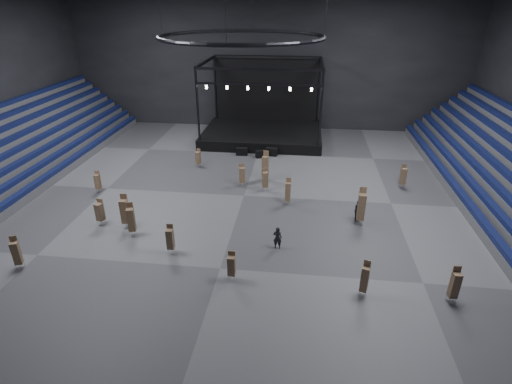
# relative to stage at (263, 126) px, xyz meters

# --- Properties ---
(floor) EXTENTS (50.00, 50.00, 0.00)m
(floor) POSITION_rel_stage_xyz_m (-0.00, -16.24, -1.45)
(floor) COLOR #515154
(floor) RESTS_ON ground
(wall_back) EXTENTS (50.00, 0.20, 18.00)m
(wall_back) POSITION_rel_stage_xyz_m (-0.00, 4.76, 7.55)
(wall_back) COLOR black
(wall_back) RESTS_ON ground
(wall_front) EXTENTS (50.00, 0.20, 18.00)m
(wall_front) POSITION_rel_stage_xyz_m (-0.00, -37.24, 7.55)
(wall_front) COLOR black
(wall_front) RESTS_ON ground
(stage) EXTENTS (14.00, 10.00, 9.20)m
(stage) POSITION_rel_stage_xyz_m (0.00, 0.00, 0.00)
(stage) COLOR black
(stage) RESTS_ON floor
(truss_ring) EXTENTS (12.30, 12.30, 5.15)m
(truss_ring) POSITION_rel_stage_xyz_m (-0.00, -16.24, 11.55)
(truss_ring) COLOR black
(truss_ring) RESTS_ON ceiling
(flight_case_left) EXTENTS (1.27, 0.68, 0.82)m
(flight_case_left) POSITION_rel_stage_xyz_m (-1.69, -6.30, -1.04)
(flight_case_left) COLOR black
(flight_case_left) RESTS_ON floor
(flight_case_mid) EXTENTS (1.29, 0.97, 0.77)m
(flight_case_mid) POSITION_rel_stage_xyz_m (0.49, -6.75, -1.07)
(flight_case_mid) COLOR black
(flight_case_mid) RESTS_ON floor
(flight_case_right) EXTENTS (1.40, 0.92, 0.86)m
(flight_case_right) POSITION_rel_stage_xyz_m (1.56, -6.03, -1.02)
(flight_case_right) COLOR black
(flight_case_right) RESTS_ON floor
(chair_stack_0) EXTENTS (0.54, 0.54, 2.72)m
(chair_stack_0) POSITION_rel_stage_xyz_m (-7.97, -22.54, -0.05)
(chair_stack_0) COLOR silver
(chair_stack_0) RESTS_ON floor
(chair_stack_1) EXTENTS (0.62, 0.62, 2.17)m
(chair_stack_1) POSITION_rel_stage_xyz_m (-0.45, -14.29, -0.30)
(chair_stack_1) COLOR silver
(chair_stack_1) RESTS_ON floor
(chair_stack_2) EXTENTS (0.60, 0.60, 2.12)m
(chair_stack_2) POSITION_rel_stage_xyz_m (1.71, -14.98, -0.33)
(chair_stack_2) COLOR silver
(chair_stack_2) RESTS_ON floor
(chair_stack_3) EXTENTS (0.58, 0.58, 2.31)m
(chair_stack_3) POSITION_rel_stage_xyz_m (-12.67, -28.17, -0.26)
(chair_stack_3) COLOR silver
(chair_stack_3) RESTS_ON floor
(chair_stack_4) EXTENTS (0.55, 0.55, 3.05)m
(chair_stack_4) POSITION_rel_stage_xyz_m (9.45, -20.01, 0.09)
(chair_stack_4) COLOR silver
(chair_stack_4) RESTS_ON floor
(chair_stack_5) EXTENTS (0.63, 0.63, 2.95)m
(chair_stack_5) POSITION_rel_stage_xyz_m (1.52, -12.88, 0.05)
(chair_stack_5) COLOR silver
(chair_stack_5) RESTS_ON floor
(chair_stack_6) EXTENTS (0.52, 0.52, 2.33)m
(chair_stack_6) POSITION_rel_stage_xyz_m (8.71, -28.23, -0.26)
(chair_stack_6) COLOR silver
(chair_stack_6) RESTS_ON floor
(chair_stack_7) EXTENTS (0.53, 0.53, 2.26)m
(chair_stack_7) POSITION_rel_stage_xyz_m (14.00, -12.89, -0.28)
(chair_stack_7) COLOR silver
(chair_stack_7) RESTS_ON floor
(chair_stack_8) EXTENTS (0.49, 0.49, 2.35)m
(chair_stack_8) POSITION_rel_stage_xyz_m (13.61, -28.22, -0.24)
(chair_stack_8) COLOR silver
(chair_stack_8) RESTS_ON floor
(chair_stack_9) EXTENTS (0.54, 0.54, 1.91)m
(chair_stack_9) POSITION_rel_stage_xyz_m (-5.56, -10.20, -0.43)
(chair_stack_9) COLOR silver
(chair_stack_9) RESTS_ON floor
(chair_stack_10) EXTENTS (0.59, 0.59, 2.12)m
(chair_stack_10) POSITION_rel_stage_xyz_m (-10.02, -22.40, -0.31)
(chair_stack_10) COLOR silver
(chair_stack_10) RESTS_ON floor
(chair_stack_11) EXTENTS (0.45, 0.45, 1.94)m
(chair_stack_11) POSITION_rel_stage_xyz_m (0.93, -27.70, -0.41)
(chair_stack_11) COLOR silver
(chair_stack_11) RESTS_ON floor
(chair_stack_12) EXTENTS (0.61, 0.61, 2.60)m
(chair_stack_12) POSITION_rel_stage_xyz_m (-7.07, -23.55, -0.11)
(chair_stack_12) COLOR silver
(chair_stack_12) RESTS_ON floor
(chair_stack_13) EXTENTS (0.45, 0.45, 2.37)m
(chair_stack_13) POSITION_rel_stage_xyz_m (3.85, -17.39, -0.24)
(chair_stack_13) COLOR silver
(chair_stack_13) RESTS_ON floor
(chair_stack_14) EXTENTS (0.44, 0.44, 2.04)m
(chair_stack_14) POSITION_rel_stage_xyz_m (-12.85, -17.07, -0.38)
(chair_stack_14) COLOR silver
(chair_stack_14) RESTS_ON floor
(chair_stack_15) EXTENTS (0.45, 0.45, 2.15)m
(chair_stack_15) POSITION_rel_stage_xyz_m (-3.62, -25.38, -0.32)
(chair_stack_15) COLOR silver
(chair_stack_15) RESTS_ON floor
(man_center) EXTENTS (0.64, 0.46, 1.65)m
(man_center) POSITION_rel_stage_xyz_m (3.45, -23.97, -0.62)
(man_center) COLOR black
(man_center) RESTS_ON floor
(crew_member) EXTENTS (0.68, 0.85, 1.68)m
(crew_member) POSITION_rel_stage_xyz_m (9.38, -19.33, -0.61)
(crew_member) COLOR black
(crew_member) RESTS_ON floor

